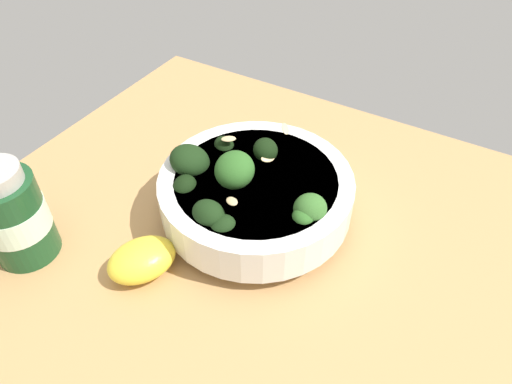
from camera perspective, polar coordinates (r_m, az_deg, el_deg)
The scene contains 4 objects.
ground_plane at distance 57.66cm, azimuth -3.25°, elevation -6.55°, with size 64.62×64.62×4.67cm, color tan.
bowl_of_broccoli at distance 54.83cm, azimuth -0.31°, elevation 0.01°, with size 22.42×22.52×10.11cm.
lemon_wedge at distance 52.31cm, azimuth -13.63°, elevation -7.96°, with size 7.47×5.51×3.75cm, color yellow.
bottle_short at distance 56.22cm, azimuth -27.27°, elevation -2.53°, with size 7.02×7.02×11.95cm.
Camera 1 is at (-30.44, -21.51, 41.66)cm, focal length 33.11 mm.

